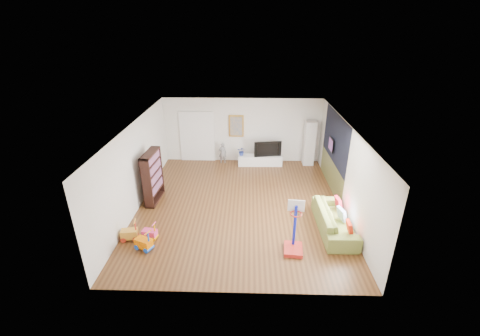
{
  "coord_description": "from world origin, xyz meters",
  "views": [
    {
      "loc": [
        0.27,
        -9.06,
        5.46
      ],
      "look_at": [
        0.0,
        0.4,
        1.15
      ],
      "focal_mm": 24.0,
      "sensor_mm": 36.0,
      "label": 1
    }
  ],
  "objects_px": {
    "bookshelf": "(153,177)",
    "basketball_hoop": "(295,228)",
    "media_console": "(260,160)",
    "sofa": "(334,220)"
  },
  "relations": [
    {
      "from": "media_console",
      "to": "basketball_hoop",
      "type": "xyz_separation_m",
      "value": [
        0.71,
        -5.56,
        0.5
      ]
    },
    {
      "from": "bookshelf",
      "to": "sofa",
      "type": "bearing_deg",
      "value": -12.02
    },
    {
      "from": "sofa",
      "to": "bookshelf",
      "type": "bearing_deg",
      "value": 73.96
    },
    {
      "from": "media_console",
      "to": "sofa",
      "type": "bearing_deg",
      "value": -68.23
    },
    {
      "from": "media_console",
      "to": "bookshelf",
      "type": "xyz_separation_m",
      "value": [
        -3.61,
        -3.01,
        0.65
      ]
    },
    {
      "from": "basketball_hoop",
      "to": "bookshelf",
      "type": "bearing_deg",
      "value": 155.47
    },
    {
      "from": "bookshelf",
      "to": "basketball_hoop",
      "type": "height_order",
      "value": "bookshelf"
    },
    {
      "from": "media_console",
      "to": "bookshelf",
      "type": "height_order",
      "value": "bookshelf"
    },
    {
      "from": "media_console",
      "to": "sofa",
      "type": "relative_size",
      "value": 0.81
    },
    {
      "from": "bookshelf",
      "to": "media_console",
      "type": "bearing_deg",
      "value": 43.2
    }
  ]
}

